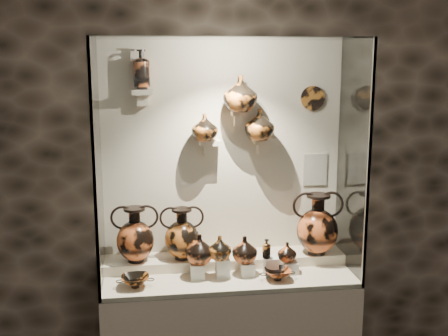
{
  "coord_description": "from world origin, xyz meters",
  "views": [
    {
      "loc": [
        -0.53,
        -1.39,
        2.29
      ],
      "look_at": [
        -0.02,
        2.28,
        1.55
      ],
      "focal_mm": 45.0,
      "sensor_mm": 36.0,
      "label": 1
    }
  ],
  "objects_px": {
    "jug_a": "(199,249)",
    "kylix_left": "(135,280)",
    "amphora_right": "(317,224)",
    "amphora_left": "(135,234)",
    "jug_c": "(245,249)",
    "lekythos_small": "(266,248)",
    "ovoid_vase_c": "(259,125)",
    "kylix_right": "(278,273)",
    "lekythos_tall": "(141,67)",
    "amphora_mid": "(182,233)",
    "jug_e": "(287,252)",
    "jug_b": "(220,248)",
    "ovoid_vase_a": "(205,127)",
    "ovoid_vase_b": "(240,94)"
  },
  "relations": [
    {
      "from": "amphora_mid",
      "to": "kylix_right",
      "type": "distance_m",
      "value": 0.71
    },
    {
      "from": "jug_a",
      "to": "kylix_left",
      "type": "height_order",
      "value": "jug_a"
    },
    {
      "from": "amphora_right",
      "to": "ovoid_vase_c",
      "type": "xyz_separation_m",
      "value": [
        -0.41,
        0.07,
        0.7
      ]
    },
    {
      "from": "jug_a",
      "to": "lekythos_small",
      "type": "relative_size",
      "value": 1.3
    },
    {
      "from": "amphora_left",
      "to": "ovoid_vase_c",
      "type": "bearing_deg",
      "value": 22.01
    },
    {
      "from": "jug_b",
      "to": "kylix_left",
      "type": "bearing_deg",
      "value": -162.99
    },
    {
      "from": "jug_c",
      "to": "lekythos_tall",
      "type": "xyz_separation_m",
      "value": [
        -0.65,
        0.27,
        1.21
      ]
    },
    {
      "from": "lekythos_tall",
      "to": "ovoid_vase_b",
      "type": "relative_size",
      "value": 1.23
    },
    {
      "from": "jug_e",
      "to": "jug_b",
      "type": "bearing_deg",
      "value": 166.59
    },
    {
      "from": "amphora_left",
      "to": "ovoid_vase_c",
      "type": "height_order",
      "value": "ovoid_vase_c"
    },
    {
      "from": "amphora_left",
      "to": "kylix_left",
      "type": "relative_size",
      "value": 1.66
    },
    {
      "from": "amphora_left",
      "to": "kylix_right",
      "type": "height_order",
      "value": "amphora_left"
    },
    {
      "from": "jug_e",
      "to": "lekythos_tall",
      "type": "xyz_separation_m",
      "value": [
        -0.95,
        0.27,
        1.24
      ]
    },
    {
      "from": "jug_c",
      "to": "amphora_mid",
      "type": "bearing_deg",
      "value": 164.68
    },
    {
      "from": "jug_a",
      "to": "kylix_right",
      "type": "height_order",
      "value": "jug_a"
    },
    {
      "from": "amphora_left",
      "to": "amphora_mid",
      "type": "height_order",
      "value": "amphora_left"
    },
    {
      "from": "jug_a",
      "to": "amphora_mid",
      "type": "bearing_deg",
      "value": 128.66
    },
    {
      "from": "lekythos_tall",
      "to": "amphora_right",
      "type": "bearing_deg",
      "value": 4.3
    },
    {
      "from": "jug_e",
      "to": "kylix_left",
      "type": "bearing_deg",
      "value": 168.95
    },
    {
      "from": "amphora_right",
      "to": "jug_e",
      "type": "height_order",
      "value": "amphora_right"
    },
    {
      "from": "jug_b",
      "to": "kylix_left",
      "type": "distance_m",
      "value": 0.59
    },
    {
      "from": "kylix_left",
      "to": "kylix_right",
      "type": "xyz_separation_m",
      "value": [
        0.93,
        -0.01,
        -0.0
      ]
    },
    {
      "from": "amphora_left",
      "to": "ovoid_vase_c",
      "type": "distance_m",
      "value": 1.13
    },
    {
      "from": "amphora_right",
      "to": "jug_c",
      "type": "bearing_deg",
      "value": 173.18
    },
    {
      "from": "jug_c",
      "to": "ovoid_vase_a",
      "type": "bearing_deg",
      "value": 143.83
    },
    {
      "from": "amphora_right",
      "to": "kylix_left",
      "type": "height_order",
      "value": "amphora_right"
    },
    {
      "from": "amphora_right",
      "to": "jug_a",
      "type": "bearing_deg",
      "value": 167.9
    },
    {
      "from": "lekythos_tall",
      "to": "ovoid_vase_a",
      "type": "xyz_separation_m",
      "value": [
        0.41,
        -0.03,
        -0.41
      ]
    },
    {
      "from": "ovoid_vase_b",
      "to": "jug_c",
      "type": "bearing_deg",
      "value": -98.51
    },
    {
      "from": "jug_b",
      "to": "ovoid_vase_a",
      "type": "distance_m",
      "value": 0.82
    },
    {
      "from": "ovoid_vase_a",
      "to": "amphora_left",
      "type": "bearing_deg",
      "value": 173.32
    },
    {
      "from": "jug_a",
      "to": "lekythos_tall",
      "type": "height_order",
      "value": "lekythos_tall"
    },
    {
      "from": "jug_c",
      "to": "jug_e",
      "type": "xyz_separation_m",
      "value": [
        0.29,
        0.0,
        -0.03
      ]
    },
    {
      "from": "lekythos_tall",
      "to": "ovoid_vase_b",
      "type": "height_order",
      "value": "lekythos_tall"
    },
    {
      "from": "jug_a",
      "to": "kylix_left",
      "type": "bearing_deg",
      "value": -157.14
    },
    {
      "from": "amphora_left",
      "to": "amphora_right",
      "type": "distance_m",
      "value": 1.28
    },
    {
      "from": "jug_e",
      "to": "ovoid_vase_c",
      "type": "height_order",
      "value": "ovoid_vase_c"
    },
    {
      "from": "amphora_left",
      "to": "jug_e",
      "type": "height_order",
      "value": "amphora_left"
    },
    {
      "from": "amphora_left",
      "to": "kylix_right",
      "type": "xyz_separation_m",
      "value": [
        0.93,
        -0.29,
        -0.22
      ]
    },
    {
      "from": "amphora_left",
      "to": "jug_c",
      "type": "distance_m",
      "value": 0.75
    },
    {
      "from": "jug_c",
      "to": "lekythos_small",
      "type": "relative_size",
      "value": 1.19
    },
    {
      "from": "amphora_right",
      "to": "kylix_left",
      "type": "distance_m",
      "value": 1.33
    },
    {
      "from": "jug_c",
      "to": "kylix_right",
      "type": "bearing_deg",
      "value": -21.58
    },
    {
      "from": "jug_a",
      "to": "ovoid_vase_c",
      "type": "relative_size",
      "value": 0.92
    },
    {
      "from": "lekythos_small",
      "to": "ovoid_vase_c",
      "type": "xyz_separation_m",
      "value": [
        -0.01,
        0.25,
        0.8
      ]
    },
    {
      "from": "jug_b",
      "to": "jug_c",
      "type": "distance_m",
      "value": 0.18
    },
    {
      "from": "ovoid_vase_c",
      "to": "lekythos_small",
      "type": "bearing_deg",
      "value": -100.69
    },
    {
      "from": "amphora_mid",
      "to": "ovoid_vase_c",
      "type": "height_order",
      "value": "ovoid_vase_c"
    },
    {
      "from": "kylix_right",
      "to": "ovoid_vase_a",
      "type": "distance_m",
      "value": 1.09
    },
    {
      "from": "jug_e",
      "to": "lekythos_small",
      "type": "distance_m",
      "value": 0.16
    }
  ]
}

